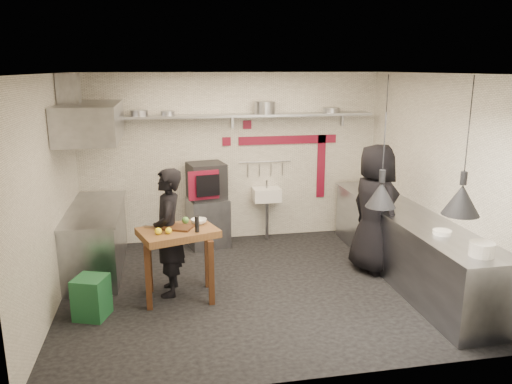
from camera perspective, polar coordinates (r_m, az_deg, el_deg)
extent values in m
plane|color=black|center=(6.83, -0.04, -10.83)|extent=(5.00, 5.00, 0.00)
plane|color=silver|center=(6.19, -0.05, 13.39)|extent=(5.00, 5.00, 0.00)
cube|color=silver|center=(8.40, -2.70, 3.93)|extent=(5.00, 0.04, 2.80)
cube|color=silver|center=(4.40, 5.04, -5.53)|extent=(5.00, 0.04, 2.80)
cube|color=silver|center=(6.41, -22.59, -0.32)|extent=(0.04, 4.20, 2.80)
cube|color=silver|center=(7.24, 19.79, 1.49)|extent=(0.04, 4.20, 2.80)
cube|color=maroon|center=(8.51, 3.68, 5.97)|extent=(1.70, 0.02, 0.14)
cube|color=maroon|center=(8.76, 7.44, 2.92)|extent=(0.14, 0.02, 1.10)
cube|color=maroon|center=(8.34, -1.00, 7.69)|extent=(0.14, 0.02, 0.14)
cube|color=maroon|center=(8.32, -3.39, 5.78)|extent=(0.14, 0.02, 0.14)
cube|color=gray|center=(8.12, -2.58, 8.72)|extent=(4.60, 0.34, 0.04)
cube|color=gray|center=(8.24, -16.04, 7.57)|extent=(0.04, 0.06, 0.24)
cube|color=gray|center=(8.28, -2.72, 8.13)|extent=(0.04, 0.06, 0.24)
cube|color=gray|center=(8.75, 9.83, 8.25)|extent=(0.04, 0.06, 0.24)
cylinder|color=gray|center=(8.04, -13.19, 8.78)|extent=(0.29, 0.29, 0.09)
cylinder|color=gray|center=(8.04, -10.04, 8.86)|extent=(0.29, 0.29, 0.07)
cylinder|color=gray|center=(8.20, 1.03, 9.63)|extent=(0.36, 0.36, 0.20)
cylinder|color=gray|center=(8.51, 8.58, 9.23)|extent=(0.35, 0.35, 0.08)
cube|color=gray|center=(8.26, -5.51, -3.44)|extent=(0.71, 0.66, 0.80)
cube|color=black|center=(8.11, -5.68, 1.29)|extent=(0.65, 0.62, 0.58)
cube|color=maroon|center=(7.81, -5.99, 0.78)|extent=(0.49, 0.12, 0.46)
cube|color=black|center=(7.77, -5.51, 0.72)|extent=(0.37, 0.09, 0.34)
cube|color=white|center=(8.45, 1.22, -0.30)|extent=(0.46, 0.34, 0.22)
cylinder|color=gray|center=(8.40, 1.22, 0.89)|extent=(0.03, 0.03, 0.14)
cylinder|color=gray|center=(8.53, 1.26, -3.23)|extent=(0.06, 0.06, 0.66)
cylinder|color=gray|center=(8.46, 1.04, 3.48)|extent=(0.90, 0.02, 0.02)
cube|color=gray|center=(7.33, 16.80, -5.86)|extent=(0.70, 3.80, 0.90)
cube|color=gray|center=(7.19, 17.06, -2.37)|extent=(0.76, 3.90, 0.03)
cylinder|color=white|center=(5.81, 24.39, -5.97)|extent=(0.32, 0.32, 0.15)
cylinder|color=white|center=(6.39, 20.51, -4.33)|extent=(0.25, 0.25, 0.05)
cube|color=gray|center=(7.60, -17.78, -5.22)|extent=(0.70, 1.90, 0.90)
cube|color=gray|center=(7.47, -18.05, -1.85)|extent=(0.76, 2.00, 0.03)
cube|color=gray|center=(7.24, -18.39, 7.62)|extent=(0.78, 1.60, 0.50)
cube|color=gray|center=(7.25, -20.63, 10.63)|extent=(0.28, 0.28, 0.50)
cube|color=#19502A|center=(6.28, -18.28, -11.36)|extent=(0.45, 0.45, 0.50)
cube|color=#462715|center=(6.31, -8.92, -4.03)|extent=(0.43, 0.37, 0.02)
cylinder|color=black|center=(6.11, -6.76, -3.68)|extent=(0.06, 0.06, 0.20)
sphere|color=yellow|center=(6.12, -11.11, -4.41)|extent=(0.11, 0.11, 0.09)
sphere|color=yellow|center=(6.13, -9.96, -4.37)|extent=(0.10, 0.10, 0.08)
sphere|color=#528B3E|center=(6.46, -8.06, -3.22)|extent=(0.10, 0.10, 0.09)
cube|color=gray|center=(6.43, -11.82, -3.77)|extent=(0.20, 0.17, 0.03)
imported|color=white|center=(6.45, -6.55, -3.36)|extent=(0.26, 0.26, 0.06)
imported|color=black|center=(6.47, -10.00, -4.57)|extent=(0.44, 0.63, 1.66)
imported|color=black|center=(7.27, 13.41, -1.89)|extent=(0.81, 1.03, 1.85)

